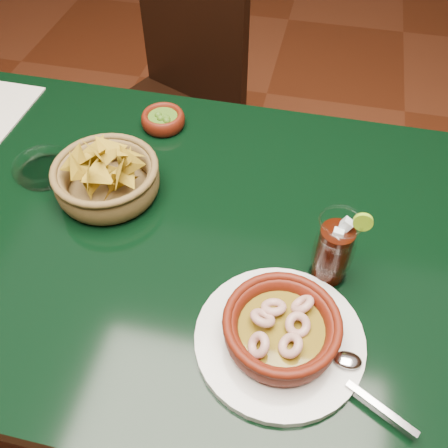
% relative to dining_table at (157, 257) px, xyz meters
% --- Properties ---
extents(ground, '(7.00, 7.00, 0.00)m').
position_rel_dining_table_xyz_m(ground, '(0.00, 0.00, -0.65)').
color(ground, '#471C0C').
rests_on(ground, ground).
extents(dining_table, '(1.20, 0.80, 0.75)m').
position_rel_dining_table_xyz_m(dining_table, '(0.00, 0.00, 0.00)').
color(dining_table, black).
rests_on(dining_table, ground).
extents(dining_chair, '(0.55, 0.55, 0.90)m').
position_rel_dining_table_xyz_m(dining_chair, '(-0.20, 0.70, -0.16)').
color(dining_chair, black).
rests_on(dining_chair, ground).
extents(shrimp_plate, '(0.33, 0.26, 0.08)m').
position_rel_dining_table_xyz_m(shrimp_plate, '(0.26, -0.18, 0.13)').
color(shrimp_plate, silver).
rests_on(shrimp_plate, dining_table).
extents(chip_basket, '(0.23, 0.23, 0.14)m').
position_rel_dining_table_xyz_m(chip_basket, '(-0.11, 0.06, 0.14)').
color(chip_basket, brown).
rests_on(chip_basket, dining_table).
extents(guacamole_ramekin, '(0.11, 0.11, 0.04)m').
position_rel_dining_table_xyz_m(guacamole_ramekin, '(-0.07, 0.28, 0.12)').
color(guacamole_ramekin, '#4A1207').
rests_on(guacamole_ramekin, dining_table).
extents(cola_drink, '(0.14, 0.14, 0.16)m').
position_rel_dining_table_xyz_m(cola_drink, '(0.32, -0.04, 0.17)').
color(cola_drink, white).
rests_on(cola_drink, dining_table).
extents(glass_ashtray, '(0.13, 0.13, 0.03)m').
position_rel_dining_table_xyz_m(glass_ashtray, '(-0.25, 0.08, 0.11)').
color(glass_ashtray, white).
rests_on(glass_ashtray, dining_table).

